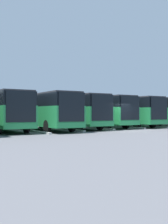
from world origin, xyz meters
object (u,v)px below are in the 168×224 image
at_px(bus_4, 72,111).
at_px(bus_5, 44,110).
at_px(bus_3, 98,111).
at_px(bus_2, 125,111).
at_px(bus_6, 1,110).
at_px(bus_1, 145,111).
at_px(bus_0, 161,111).

distance_m(bus_4, bus_5, 3.75).
bearing_deg(bus_3, bus_4, 9.24).
bearing_deg(bus_5, bus_2, -172.52).
xyz_separation_m(bus_5, bus_6, (3.69, -1.12, 0.00)).
distance_m(bus_2, bus_4, 7.39).
xyz_separation_m(bus_1, bus_4, (11.07, -0.20, 0.00)).
distance_m(bus_0, bus_1, 3.72).
xyz_separation_m(bus_2, bus_4, (7.38, -0.28, 0.00)).
bearing_deg(bus_1, bus_0, -167.08).
bearing_deg(bus_5, bus_1, -172.67).
height_order(bus_4, bus_6, same).
distance_m(bus_3, bus_5, 7.43).
xyz_separation_m(bus_3, bus_5, (7.38, 0.88, 0.00)).
distance_m(bus_1, bus_2, 3.69).
height_order(bus_3, bus_4, same).
height_order(bus_0, bus_5, same).
bearing_deg(bus_0, bus_3, 5.79).
xyz_separation_m(bus_4, bus_6, (7.38, -0.47, 0.00)).
bearing_deg(bus_6, bus_3, -175.63).
height_order(bus_2, bus_3, same).
bearing_deg(bus_1, bus_5, 7.33).
relative_size(bus_5, bus_6, 1.00).
distance_m(bus_4, bus_6, 7.40).
distance_m(bus_1, bus_3, 7.39).
bearing_deg(bus_2, bus_0, -170.09).
relative_size(bus_4, bus_5, 1.00).
height_order(bus_5, bus_6, same).
height_order(bus_2, bus_6, same).
distance_m(bus_0, bus_3, 11.07).
relative_size(bus_3, bus_5, 1.00).
height_order(bus_2, bus_5, same).
bearing_deg(bus_2, bus_3, -2.41).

